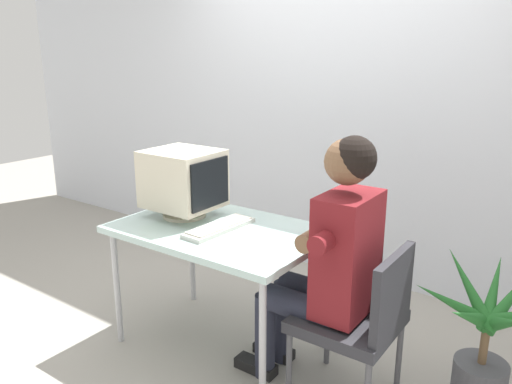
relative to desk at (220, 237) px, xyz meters
name	(u,v)px	position (x,y,z in m)	size (l,w,h in m)	color
ground_plane	(222,344)	(0.00, 0.00, -0.69)	(12.00, 12.00, 0.00)	#9E998E
wall_back	(375,81)	(0.30, 1.40, 0.81)	(8.00, 0.10, 3.00)	silver
desk	(220,237)	(0.00, 0.00, 0.00)	(1.17, 0.78, 0.75)	#B7B7BC
crt_monitor	(183,180)	(-0.30, 0.04, 0.28)	(0.42, 0.37, 0.40)	beige
keyboard	(219,227)	(0.02, -0.03, 0.07)	(0.17, 0.47, 0.03)	silver
office_chair	(360,316)	(0.87, -0.01, -0.21)	(0.47, 0.47, 0.83)	#4C4C51
person_seated	(328,257)	(0.69, -0.01, 0.05)	(0.70, 0.56, 1.35)	maroon
potted_plant	(485,341)	(1.38, 0.33, -0.34)	(0.70, 0.69, 0.77)	#4C4C51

